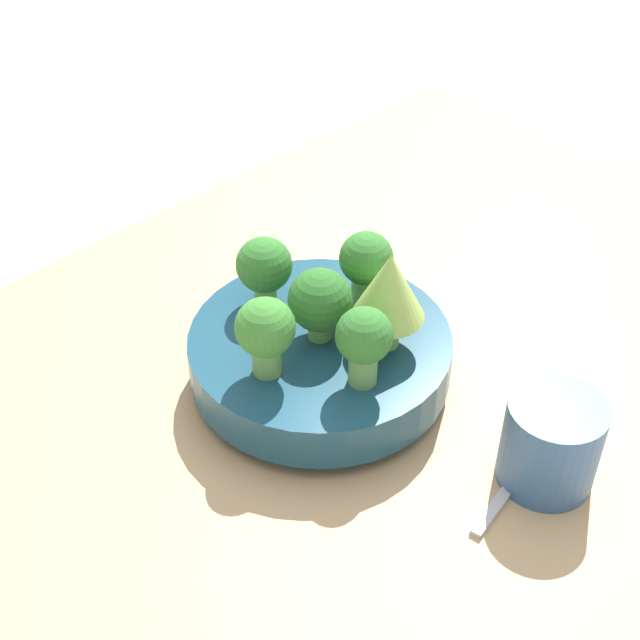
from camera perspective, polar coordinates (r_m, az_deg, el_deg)
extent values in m
plane|color=silver|center=(0.93, 1.46, -5.71)|extent=(6.00, 6.00, 0.00)
cube|color=tan|center=(0.91, 1.49, -4.64)|extent=(1.16, 0.75, 0.05)
cylinder|color=navy|center=(0.88, 0.00, -3.64)|extent=(0.11, 0.11, 0.01)
cylinder|color=navy|center=(0.86, 0.00, -2.19)|extent=(0.25, 0.25, 0.05)
cylinder|color=#6BA34C|center=(0.88, 2.90, 1.99)|extent=(0.03, 0.03, 0.04)
sphere|color=#2D6B28|center=(0.85, 2.98, 3.97)|extent=(0.05, 0.05, 0.05)
cylinder|color=#6BA34C|center=(0.83, 4.30, -0.61)|extent=(0.02, 0.02, 0.03)
cone|color=#93B751|center=(0.80, 4.47, 2.19)|extent=(0.07, 0.07, 0.07)
cylinder|color=#609347|center=(0.80, -3.43, -2.41)|extent=(0.03, 0.03, 0.03)
sphere|color=#387A2D|center=(0.78, -3.53, -0.47)|extent=(0.05, 0.05, 0.05)
cylinder|color=#609347|center=(0.84, 0.00, -0.45)|extent=(0.02, 0.02, 0.02)
sphere|color=#286023|center=(0.82, 0.00, 1.29)|extent=(0.06, 0.06, 0.06)
cylinder|color=#6BA34C|center=(0.88, -3.52, 1.86)|extent=(0.02, 0.02, 0.03)
sphere|color=#2D6B28|center=(0.86, -3.60, 3.55)|extent=(0.06, 0.06, 0.06)
cylinder|color=#609347|center=(0.79, 2.76, -2.96)|extent=(0.03, 0.03, 0.04)
sphere|color=#2D6B28|center=(0.77, 2.84, -0.99)|extent=(0.05, 0.05, 0.05)
cylinder|color=#33567F|center=(0.80, 14.55, -7.60)|extent=(0.09, 0.09, 0.09)
cube|color=#B2B2B7|center=(0.82, 12.71, -9.51)|extent=(0.17, 0.04, 0.01)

